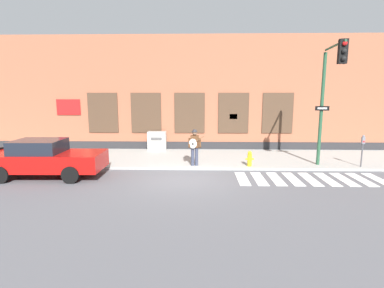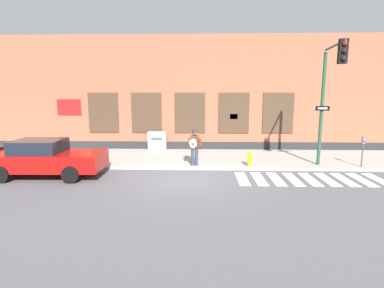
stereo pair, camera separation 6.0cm
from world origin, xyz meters
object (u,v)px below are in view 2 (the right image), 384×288
at_px(utility_box, 157,141).
at_px(fire_hydrant, 250,159).
at_px(red_car, 45,158).
at_px(parking_meter, 363,146).
at_px(busker, 194,145).
at_px(traffic_light, 330,86).

relative_size(utility_box, fire_hydrant, 1.56).
height_order(red_car, fire_hydrant, red_car).
bearing_deg(parking_meter, fire_hydrant, -179.58).
relative_size(red_car, fire_hydrant, 6.63).
height_order(busker, fire_hydrant, busker).
bearing_deg(traffic_light, fire_hydrant, 170.68).
bearing_deg(parking_meter, utility_box, 159.33).
bearing_deg(traffic_light, parking_meter, 16.16).
bearing_deg(busker, parking_meter, 0.03).
xyz_separation_m(parking_meter, fire_hydrant, (-5.00, -0.04, -0.60)).
xyz_separation_m(traffic_light, utility_box, (-7.84, 4.22, -3.03)).
distance_m(busker, traffic_light, 6.23).
height_order(traffic_light, utility_box, traffic_light).
xyz_separation_m(red_car, fire_hydrant, (8.56, 1.58, -0.31)).
relative_size(traffic_light, utility_box, 4.78).
bearing_deg(red_car, parking_meter, 6.81).
relative_size(red_car, traffic_light, 0.89).
height_order(busker, utility_box, busker).
height_order(red_car, utility_box, red_car).
distance_m(red_car, traffic_light, 12.08).
bearing_deg(utility_box, busker, -58.78).
bearing_deg(utility_box, red_car, -125.86).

